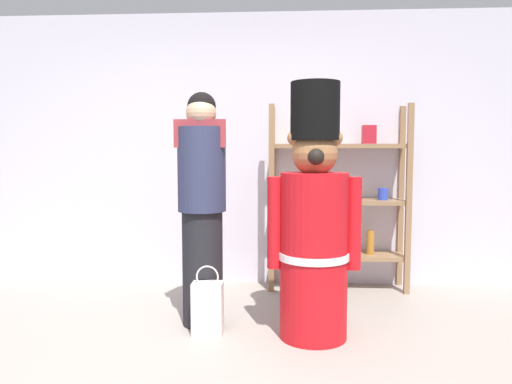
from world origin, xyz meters
name	(u,v)px	position (x,y,z in m)	size (l,w,h in m)	color
back_wall	(241,150)	(0.00, 2.20, 1.30)	(6.40, 0.12, 2.60)	silver
merchandise_shelf	(337,195)	(0.92, 1.98, 0.88)	(1.28, 0.35, 1.71)	#93704C
teddy_bear_guard	(314,227)	(0.64, 0.73, 0.77)	(0.64, 0.48, 1.75)	red
person_shopper	(202,205)	(-0.17, 0.95, 0.89)	(0.37, 0.35, 1.71)	black
shopping_bag	(208,308)	(-0.10, 0.74, 0.19)	(0.21, 0.14, 0.49)	silver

